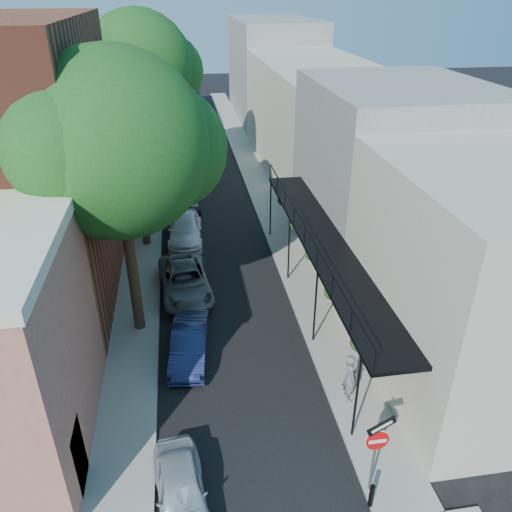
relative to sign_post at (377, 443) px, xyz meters
name	(u,v)px	position (x,y,z in m)	size (l,w,h in m)	color
road_surface	(202,172)	(-3.16, 29.03, -2.03)	(6.00, 64.00, 0.01)	black
sidewalk_left	(150,174)	(-7.16, 29.03, -1.98)	(2.00, 64.00, 0.12)	gray
sidewalk_right	(252,169)	(0.84, 29.03, -1.98)	(2.00, 64.00, 0.12)	gray
buildings_left	(65,117)	(-12.46, 27.79, 2.90)	(10.10, 59.10, 12.00)	tan
buildings_right	(318,113)	(5.83, 28.51, 2.39)	(9.80, 55.00, 10.00)	#B5AD95
sign_post	(377,443)	(0.00, 0.00, 0.00)	(0.89, 0.17, 2.99)	#595B60
bollard	(371,496)	(-0.16, -0.47, -1.52)	(0.14, 0.14, 0.80)	black
oak_near	(129,146)	(-6.53, 9.29, 5.84)	(7.48, 6.80, 11.42)	#301F13
oak_mid	(141,118)	(-6.58, 17.26, 5.02)	(6.60, 6.00, 10.20)	#301F13
oak_far	(146,67)	(-6.51, 26.30, 6.22)	(7.70, 7.00, 11.90)	#301F13
parked_car_a	(181,490)	(-5.38, 0.46, -1.44)	(1.40, 3.48, 1.19)	#ACB5BE
parked_car_b	(189,344)	(-4.91, 6.86, -1.40)	(1.35, 3.87, 1.27)	#161E47
parked_car_c	(185,281)	(-4.94, 11.55, -1.36)	(2.26, 4.90, 1.36)	slate
parked_car_d	(185,229)	(-4.77, 17.28, -1.36)	(1.88, 4.63, 1.34)	white
parked_car_e	(187,201)	(-4.56, 21.69, -1.42)	(1.45, 3.59, 1.22)	black
parked_car_f	(169,180)	(-5.69, 25.77, -1.38)	(1.38, 3.97, 1.31)	gray
parked_car_g	(175,162)	(-5.23, 30.22, -1.43)	(2.00, 4.33, 1.20)	#949CA7
pedestrian	(350,377)	(0.51, 3.62, -0.97)	(0.69, 0.45, 1.89)	slate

